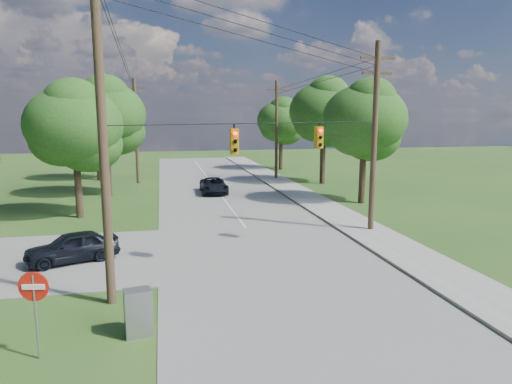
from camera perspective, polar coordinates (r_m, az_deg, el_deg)
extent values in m
plane|color=#284B19|center=(17.09, -1.77, -12.94)|extent=(140.00, 140.00, 0.00)
cube|color=gray|center=(22.07, 1.11, -7.63)|extent=(10.00, 100.00, 0.03)
cube|color=#ADAAA2|center=(24.38, 16.75, -6.26)|extent=(2.60, 100.00, 0.12)
cylinder|color=#503B29|center=(16.07, -18.65, 7.15)|extent=(0.32, 0.32, 12.00)
cylinder|color=#503B29|center=(26.29, 14.57, 6.45)|extent=(0.32, 0.32, 10.50)
cube|color=#503B29|center=(26.44, 14.98, 15.90)|extent=(2.00, 0.12, 0.14)
cube|color=#503B29|center=(26.35, 14.90, 14.17)|extent=(1.70, 0.12, 0.14)
cylinder|color=#503B29|center=(47.03, 2.57, 7.67)|extent=(0.32, 0.32, 10.00)
cube|color=#503B29|center=(47.08, 2.61, 12.67)|extent=(2.00, 0.12, 0.14)
cylinder|color=#503B29|center=(45.63, -14.74, 7.32)|extent=(0.32, 0.32, 10.00)
cube|color=#503B29|center=(45.68, -14.97, 12.46)|extent=(2.00, 0.12, 0.14)
cylinder|color=black|center=(20.69, 2.17, 20.17)|extent=(13.52, 7.63, 1.53)
cylinder|color=black|center=(20.62, 2.16, 19.08)|extent=(13.52, 7.63, 1.53)
cylinder|color=black|center=(20.56, 2.15, 17.98)|extent=(13.52, 7.63, 1.53)
cylinder|color=black|center=(36.56, 7.01, 13.90)|extent=(0.03, 22.00, 0.53)
cylinder|color=black|center=(31.03, -16.16, 15.79)|extent=(0.43, 29.60, 2.03)
cylinder|color=black|center=(36.53, 6.99, 13.28)|extent=(0.03, 22.00, 0.53)
cylinder|color=black|center=(30.98, -16.12, 15.05)|extent=(0.43, 29.60, 2.03)
cylinder|color=black|center=(20.34, 2.09, 8.60)|extent=(13.52, 7.63, 0.04)
cube|color=#C3890B|center=(18.83, -2.68, 6.32)|extent=(0.32, 0.22, 1.05)
sphere|color=#FF0C05|center=(18.68, -2.62, 7.36)|extent=(0.17, 0.17, 0.17)
cube|color=#C3890B|center=(19.07, -2.79, 6.35)|extent=(0.32, 0.22, 1.05)
sphere|color=#FF0C05|center=(19.19, -2.87, 7.42)|extent=(0.17, 0.17, 0.17)
cube|color=#C3890B|center=(22.49, 7.96, 6.76)|extent=(0.32, 0.22, 1.05)
sphere|color=#FF0C05|center=(22.34, 8.11, 7.64)|extent=(0.17, 0.17, 0.17)
cube|color=#C3890B|center=(22.71, 7.76, 6.79)|extent=(0.32, 0.22, 1.05)
sphere|color=#FF0C05|center=(22.83, 7.66, 7.69)|extent=(0.17, 0.17, 0.17)
cylinder|color=#3F301F|center=(31.40, -21.29, -0.19)|extent=(0.45, 0.45, 3.15)
ellipsoid|color=#224615|center=(31.01, -21.78, 7.78)|extent=(6.00, 6.00, 4.92)
cylinder|color=#3F301F|center=(39.08, -17.97, 2.05)|extent=(0.50, 0.50, 3.50)
ellipsoid|color=#224615|center=(38.79, -18.35, 9.17)|extent=(6.40, 6.40, 5.25)
cylinder|color=#3F301F|center=(49.20, -19.07, 3.35)|extent=(0.48, 0.47, 3.32)
ellipsoid|color=#224615|center=(48.96, -19.37, 8.71)|extent=(6.00, 6.00, 4.92)
cylinder|color=#3F301F|center=(35.15, 13.12, 1.34)|extent=(0.48, 0.48, 3.32)
ellipsoid|color=#224615|center=(34.81, 13.41, 8.86)|extent=(6.20, 6.20, 5.08)
cylinder|color=#3F301F|center=(44.50, 8.32, 3.39)|extent=(0.52, 0.52, 3.67)
ellipsoid|color=#224615|center=(44.25, 8.48, 9.96)|extent=(6.60, 6.60, 5.41)
cylinder|color=#3F301F|center=(55.63, 3.11, 4.42)|extent=(0.45, 0.45, 3.15)
ellipsoid|color=#224615|center=(55.41, 3.15, 8.92)|extent=(5.80, 5.80, 4.76)
imported|color=black|center=(22.19, -22.00, -6.36)|extent=(4.32, 2.92, 1.37)
imported|color=black|center=(38.74, -5.30, 0.81)|extent=(2.19, 4.66, 1.29)
cube|color=gray|center=(14.52, -14.50, -14.38)|extent=(0.89, 0.71, 1.44)
cylinder|color=gray|center=(13.98, -25.79, -13.92)|extent=(0.06, 0.06, 2.38)
cylinder|color=red|center=(13.67, -26.06, -10.57)|extent=(0.82, 0.17, 0.82)
cube|color=white|center=(13.64, -26.09, -10.62)|extent=(0.59, 0.13, 0.14)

